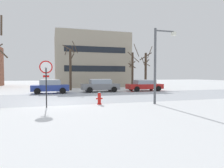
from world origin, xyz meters
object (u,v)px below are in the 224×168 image
stop_sign (46,75)px  parked_car_blue (50,86)px  street_lamp (159,58)px  parked_car_red (144,85)px  parked_car_gray (100,85)px  fire_hydrant (99,98)px

stop_sign → parked_car_blue: bearing=89.2°
street_lamp → parked_car_red: (3.91, 10.28, -2.43)m
parked_car_gray → parked_car_blue: bearing=-177.7°
fire_hydrant → parked_car_blue: bearing=109.0°
parked_car_red → stop_sign: bearing=-138.7°
stop_sign → parked_car_red: size_ratio=0.65×
stop_sign → fire_hydrant: (3.34, 0.47, -1.56)m
street_lamp → parked_car_blue: (-7.17, 10.23, -2.39)m
stop_sign → parked_car_blue: 9.88m
stop_sign → parked_car_blue: (0.13, 9.80, -1.23)m
parked_car_red → street_lamp: bearing=-110.8°
fire_hydrant → parked_car_red: 12.25m
fire_hydrant → parked_car_gray: bearing=76.3°
stop_sign → fire_hydrant: size_ratio=3.38×
parked_car_blue → parked_car_gray: bearing=2.3°
stop_sign → fire_hydrant: stop_sign is taller
stop_sign → parked_car_red: bearing=41.3°
fire_hydrant → parked_car_blue: size_ratio=0.22×
street_lamp → stop_sign: bearing=176.7°
parked_car_blue → parked_car_gray: size_ratio=0.89×
fire_hydrant → street_lamp: street_lamp is taller
stop_sign → street_lamp: 7.41m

